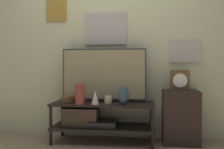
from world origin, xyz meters
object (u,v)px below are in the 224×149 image
vase_tall_ceramic (80,94)px  decorative_bust (96,95)px  mantel_clock (180,80)px  vase_urn_stoneware (123,95)px  candle_jar (108,100)px  vase_wide_bowl (67,99)px  vase_slim_bronze (95,97)px  television (104,74)px

vase_tall_ceramic → decorative_bust: 0.42m
mantel_clock → vase_urn_stoneware: bearing=-160.9°
candle_jar → decorative_bust: bearing=125.4°
vase_wide_bowl → vase_urn_stoneware: bearing=-8.7°
vase_tall_ceramic → candle_jar: size_ratio=2.66×
vase_urn_stoneware → candle_jar: vase_urn_stoneware is taller
decorative_bust → mantel_clock: 1.13m
vase_slim_bronze → mantel_clock: size_ratio=0.65×
vase_slim_bronze → decorative_bust: bearing=98.6°
television → candle_jar: 0.38m
vase_tall_ceramic → vase_urn_stoneware: bearing=4.3°
television → candle_jar: (0.09, -0.20, -0.31)m
vase_wide_bowl → vase_urn_stoneware: 0.76m
vase_wide_bowl → mantel_clock: 1.47m
vase_urn_stoneware → mantel_clock: size_ratio=0.87×
decorative_bust → vase_slim_bronze: bearing=-81.4°
candle_jar → mantel_clock: (0.90, 0.18, 0.24)m
decorative_bust → mantel_clock: (1.10, -0.12, 0.21)m
television → vase_wide_bowl: (-0.46, -0.15, -0.32)m
mantel_clock → television: bearing=178.6°
television → vase_tall_ceramic: size_ratio=4.41×
vase_urn_stoneware → mantel_clock: (0.70, 0.24, 0.18)m
television → vase_wide_bowl: television is taller
television → vase_slim_bronze: bearing=-101.6°
vase_slim_bronze → mantel_clock: mantel_clock is taller
vase_wide_bowl → vase_tall_ceramic: bearing=-36.2°
vase_urn_stoneware → vase_tall_ceramic: (-0.53, -0.04, 0.01)m
television → vase_urn_stoneware: 0.46m
vase_urn_stoneware → decorative_bust: 0.54m
candle_jar → vase_tall_ceramic: bearing=-162.5°
vase_tall_ceramic → mantel_clock: (1.23, 0.28, 0.16)m
vase_wide_bowl → mantel_clock: mantel_clock is taller
television → vase_wide_bowl: size_ratio=6.51×
television → mantel_clock: bearing=-1.4°
television → vase_slim_bronze: 0.41m
vase_slim_bronze → decorative_bust: vase_slim_bronze is taller
vase_tall_ceramic → mantel_clock: mantel_clock is taller
television → vase_wide_bowl: 0.58m
vase_wide_bowl → vase_slim_bronze: size_ratio=1.02×
vase_wide_bowl → decorative_bust: 0.42m
television → mantel_clock: (0.98, -0.02, -0.07)m
vase_wide_bowl → decorative_bust: decorative_bust is taller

